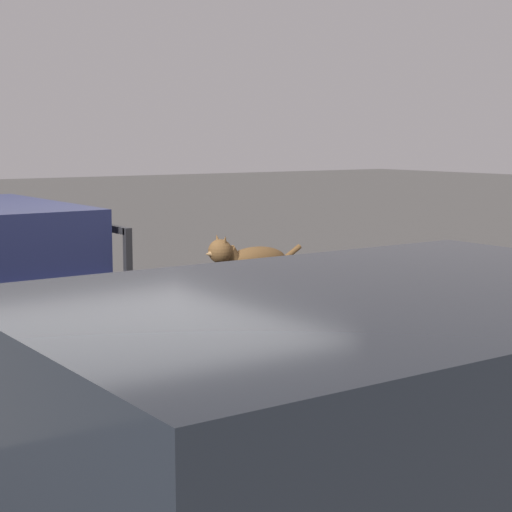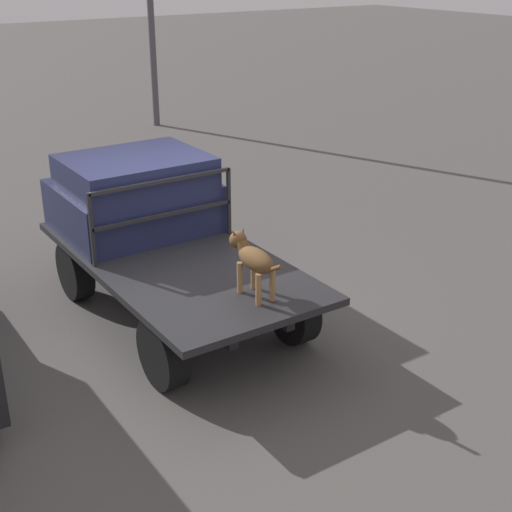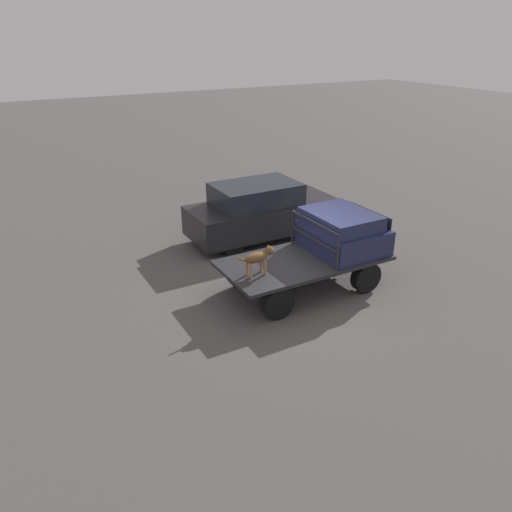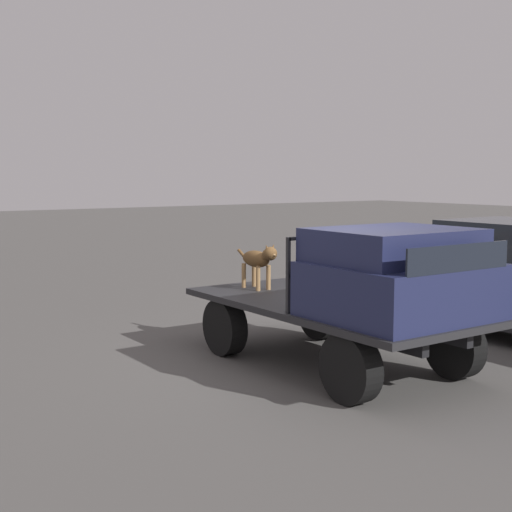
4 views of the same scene
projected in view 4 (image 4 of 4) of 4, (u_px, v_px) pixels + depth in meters
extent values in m
plane|color=#514F4C|center=(332.00, 365.00, 8.78)|extent=(80.00, 80.00, 0.00)
cylinder|color=black|center=(455.00, 347.00, 8.21)|extent=(0.74, 0.24, 0.74)
cylinder|color=black|center=(350.00, 368.00, 7.30)|extent=(0.74, 0.24, 0.74)
cylinder|color=black|center=(320.00, 313.00, 10.19)|extent=(0.74, 0.24, 0.74)
cylinder|color=black|center=(225.00, 327.00, 9.28)|extent=(0.74, 0.24, 0.74)
cube|color=black|center=(354.00, 313.00, 8.90)|extent=(3.59, 0.10, 0.18)
cube|color=black|center=(311.00, 319.00, 8.52)|extent=(3.59, 0.10, 0.18)
cube|color=#232326|center=(333.00, 305.00, 8.70)|extent=(3.91, 1.93, 0.08)
cube|color=#1E2347|center=(401.00, 290.00, 7.75)|extent=(1.58, 1.81, 0.60)
cube|color=#1E2347|center=(394.00, 245.00, 7.79)|extent=(1.34, 1.67, 0.37)
cube|color=black|center=(459.00, 258.00, 7.06)|extent=(0.02, 1.49, 0.27)
cube|color=#232326|center=(401.00, 264.00, 8.93)|extent=(0.04, 0.04, 0.86)
cube|color=#232326|center=(288.00, 275.00, 7.93)|extent=(0.04, 0.04, 0.86)
cube|color=#232326|center=(348.00, 235.00, 8.39)|extent=(0.04, 1.77, 0.04)
cube|color=#232326|center=(348.00, 269.00, 8.43)|extent=(0.04, 1.77, 0.04)
cylinder|color=#9E7547|center=(268.00, 277.00, 9.60)|extent=(0.06, 0.06, 0.33)
cylinder|color=#9E7547|center=(258.00, 278.00, 9.51)|extent=(0.06, 0.06, 0.33)
cylinder|color=#9E7547|center=(254.00, 274.00, 9.88)|extent=(0.06, 0.06, 0.33)
cylinder|color=#9E7547|center=(244.00, 275.00, 9.79)|extent=(0.06, 0.06, 0.33)
ellipsoid|color=brown|center=(256.00, 259.00, 9.67)|extent=(0.56, 0.23, 0.23)
sphere|color=#9E7547|center=(262.00, 263.00, 9.55)|extent=(0.10, 0.10, 0.10)
cylinder|color=brown|center=(266.00, 256.00, 9.47)|extent=(0.16, 0.12, 0.16)
sphere|color=brown|center=(270.00, 254.00, 9.38)|extent=(0.18, 0.18, 0.18)
cone|color=#9E7547|center=(274.00, 255.00, 9.32)|extent=(0.10, 0.10, 0.10)
cone|color=brown|center=(273.00, 247.00, 9.41)|extent=(0.06, 0.08, 0.10)
cone|color=brown|center=(267.00, 248.00, 9.35)|extent=(0.06, 0.08, 0.10)
cylinder|color=brown|center=(243.00, 255.00, 9.93)|extent=(0.24, 0.04, 0.16)
cylinder|color=black|center=(498.00, 302.00, 11.47)|extent=(0.60, 0.20, 0.60)
cylinder|color=black|center=(435.00, 312.00, 10.64)|extent=(0.60, 0.20, 0.60)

